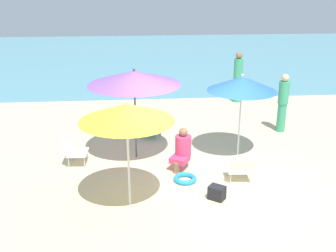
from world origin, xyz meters
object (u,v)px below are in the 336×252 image
umbrella_yellow (127,113)px  person_c (238,77)px  person_a (283,103)px  swim_ring (185,179)px  beach_chair_c (152,124)px  person_b (182,148)px  beach_chair_b (241,168)px  umbrella_blue (242,84)px  beach_bag (217,193)px  umbrella_purple (134,78)px  beach_chair_a (73,150)px

umbrella_yellow → person_c: 7.15m
person_a → swim_ring: (-2.87, -2.59, -0.74)m
beach_chair_c → person_b: bearing=34.5°
beach_chair_b → person_b: size_ratio=0.64×
umbrella_yellow → swim_ring: umbrella_yellow is taller
beach_chair_b → swim_ring: size_ratio=1.21×
umbrella_blue → beach_chair_b: umbrella_blue is taller
person_a → beach_bag: 4.15m
umbrella_blue → umbrella_yellow: 3.17m
umbrella_yellow → beach_bag: bearing=2.0°
umbrella_blue → umbrella_purple: size_ratio=0.93×
person_b → person_c: bearing=-175.8°
beach_chair_b → umbrella_purple: bearing=59.9°
person_a → person_c: size_ratio=0.95×
umbrella_purple → person_b: 1.81m
umbrella_yellow → person_b: 2.22m
umbrella_purple → beach_chair_c: bearing=72.2°
umbrella_yellow → beach_chair_a: (-1.22, 1.80, -1.40)m
person_c → swim_ring: person_c is taller
beach_chair_b → person_a: bearing=-29.2°
beach_chair_a → person_c: bearing=45.9°
umbrella_blue → person_b: size_ratio=2.13×
person_a → person_c: (-0.49, 2.78, 0.05)m
umbrella_purple → swim_ring: bearing=-52.8°
beach_chair_b → beach_bag: size_ratio=1.96×
beach_chair_b → beach_chair_c: 3.14m
person_c → person_a: bearing=-146.4°
umbrella_yellow → beach_chair_c: bearing=80.6°
person_a → swim_ring: 3.93m
person_a → beach_chair_a: bearing=-120.6°
beach_chair_b → person_a: person_a is taller
swim_ring → umbrella_blue: bearing=40.6°
umbrella_yellow → beach_chair_a: size_ratio=3.27×
umbrella_purple → person_c: size_ratio=1.25×
swim_ring → beach_bag: bearing=-57.0°
beach_chair_b → swim_ring: beach_chair_b is taller
beach_chair_a → umbrella_purple: bearing=14.3°
umbrella_yellow → umbrella_purple: size_ratio=0.95×
umbrella_blue → person_c: bearing=76.4°
umbrella_yellow → person_a: 5.31m
beach_bag → person_c: bearing=72.9°
beach_chair_a → beach_chair_c: beach_chair_c is taller
umbrella_yellow → swim_ring: bearing=36.4°
person_b → person_c: person_c is taller
umbrella_purple → swim_ring: (0.96, -1.26, -1.78)m
umbrella_blue → beach_chair_a: 3.93m
beach_chair_a → swim_ring: size_ratio=1.27×
person_a → person_b: person_a is taller
person_c → beach_bag: person_c is taller
umbrella_purple → beach_chair_c: size_ratio=2.96×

